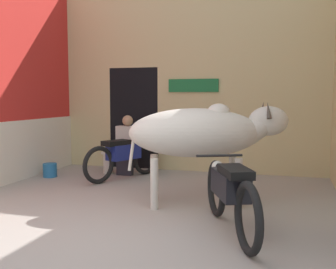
{
  "coord_description": "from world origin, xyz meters",
  "views": [
    {
      "loc": [
        1.88,
        -3.44,
        1.51
      ],
      "look_at": [
        0.28,
        1.97,
        0.98
      ],
      "focal_mm": 42.0,
      "sensor_mm": 36.0,
      "label": 1
    }
  ],
  "objects_px": {
    "plastic_stool": "(108,162)",
    "cow": "(203,133)",
    "motorcycle_far": "(124,155)",
    "shopkeeper_seated": "(127,144)",
    "motorcycle_near": "(230,192)",
    "bucket": "(50,170)"
  },
  "relations": [
    {
      "from": "plastic_stool",
      "to": "cow",
      "type": "bearing_deg",
      "value": -37.52
    },
    {
      "from": "cow",
      "to": "motorcycle_far",
      "type": "height_order",
      "value": "cow"
    },
    {
      "from": "motorcycle_far",
      "to": "plastic_stool",
      "type": "height_order",
      "value": "motorcycle_far"
    },
    {
      "from": "cow",
      "to": "motorcycle_far",
      "type": "bearing_deg",
      "value": 142.88
    },
    {
      "from": "bucket",
      "to": "plastic_stool",
      "type": "bearing_deg",
      "value": 36.15
    },
    {
      "from": "motorcycle_near",
      "to": "bucket",
      "type": "bearing_deg",
      "value": 150.0
    },
    {
      "from": "motorcycle_near",
      "to": "motorcycle_far",
      "type": "height_order",
      "value": "motorcycle_near"
    },
    {
      "from": "plastic_stool",
      "to": "bucket",
      "type": "bearing_deg",
      "value": -143.85
    },
    {
      "from": "motorcycle_near",
      "to": "motorcycle_far",
      "type": "xyz_separation_m",
      "value": [
        -2.29,
        2.39,
        -0.03
      ]
    },
    {
      "from": "motorcycle_far",
      "to": "bucket",
      "type": "distance_m",
      "value": 1.47
    },
    {
      "from": "plastic_stool",
      "to": "bucket",
      "type": "relative_size",
      "value": 1.63
    },
    {
      "from": "cow",
      "to": "shopkeeper_seated",
      "type": "distance_m",
      "value": 2.63
    },
    {
      "from": "shopkeeper_seated",
      "to": "plastic_stool",
      "type": "relative_size",
      "value": 2.74
    },
    {
      "from": "cow",
      "to": "motorcycle_near",
      "type": "bearing_deg",
      "value": -63.72
    },
    {
      "from": "motorcycle_far",
      "to": "shopkeeper_seated",
      "type": "relative_size",
      "value": 1.46
    },
    {
      "from": "motorcycle_far",
      "to": "plastic_stool",
      "type": "relative_size",
      "value": 3.99
    },
    {
      "from": "shopkeeper_seated",
      "to": "motorcycle_near",
      "type": "bearing_deg",
      "value": -49.7
    },
    {
      "from": "motorcycle_near",
      "to": "plastic_stool",
      "type": "relative_size",
      "value": 4.32
    },
    {
      "from": "cow",
      "to": "shopkeeper_seated",
      "type": "height_order",
      "value": "cow"
    },
    {
      "from": "plastic_stool",
      "to": "shopkeeper_seated",
      "type": "bearing_deg",
      "value": 5.06
    },
    {
      "from": "cow",
      "to": "plastic_stool",
      "type": "distance_m",
      "value": 2.99
    },
    {
      "from": "cow",
      "to": "motorcycle_near",
      "type": "xyz_separation_m",
      "value": [
        0.52,
        -1.05,
        -0.56
      ]
    }
  ]
}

